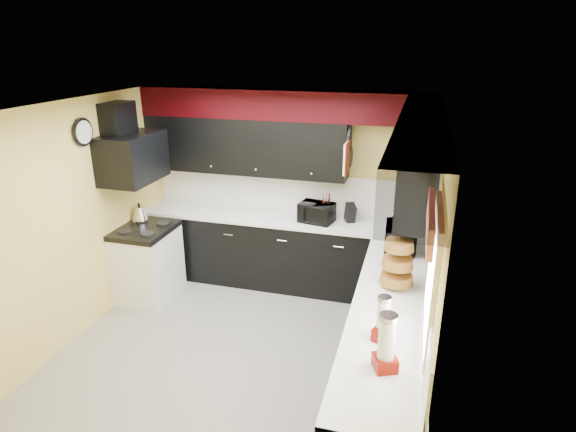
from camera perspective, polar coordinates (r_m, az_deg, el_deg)
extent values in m
plane|color=gray|center=(5.27, -5.57, -15.34)|extent=(3.60, 3.60, 0.00)
cube|color=#E0C666|center=(6.26, -0.08, 3.48)|extent=(3.60, 0.06, 2.50)
cube|color=#E0C666|center=(4.37, 16.56, -5.13)|extent=(0.06, 3.60, 2.50)
cube|color=#E0C666|center=(5.55, -23.68, -0.55)|extent=(0.06, 3.60, 2.50)
cube|color=white|center=(4.32, -6.72, 12.70)|extent=(3.60, 3.60, 0.06)
cube|color=black|center=(6.27, -0.82, -4.30)|extent=(3.60, 0.60, 0.90)
cube|color=black|center=(4.51, 11.57, -15.61)|extent=(0.60, 3.00, 0.90)
cube|color=white|center=(6.09, -0.84, -0.28)|extent=(3.62, 0.64, 0.04)
cube|color=white|center=(4.25, 12.02, -10.46)|extent=(0.64, 3.02, 0.04)
cube|color=white|center=(6.27, -0.10, 2.93)|extent=(3.60, 0.02, 0.50)
cube|color=white|center=(4.39, 16.36, -5.82)|extent=(0.02, 3.60, 0.50)
cube|color=black|center=(6.11, -5.09, 8.31)|extent=(2.60, 0.35, 0.70)
cube|color=black|center=(5.03, 15.20, 5.05)|extent=(0.35, 1.80, 0.70)
cube|color=black|center=(5.87, -0.57, 13.09)|extent=(3.60, 0.36, 0.35)
cube|color=black|center=(3.86, 15.47, 8.56)|extent=(0.36, 3.24, 0.35)
cube|color=white|center=(6.24, -16.23, -5.51)|extent=(0.60, 0.75, 0.86)
cube|color=black|center=(6.06, -16.65, -1.59)|extent=(0.62, 0.77, 0.06)
cube|color=black|center=(5.83, -17.95, 6.61)|extent=(0.50, 0.78, 0.55)
cube|color=black|center=(5.82, -19.49, 10.66)|extent=(0.24, 0.40, 0.40)
cube|color=red|center=(3.27, 16.54, -0.50)|extent=(0.04, 0.88, 0.20)
cube|color=white|center=(5.48, 6.93, 6.83)|extent=(0.03, 0.26, 0.35)
imported|color=black|center=(5.90, 3.38, 0.41)|extent=(0.47, 0.41, 0.24)
imported|color=black|center=(5.26, 13.22, -2.48)|extent=(0.35, 0.50, 0.27)
cylinder|color=silver|center=(5.93, 4.52, -0.01)|extent=(0.15, 0.15, 0.14)
cube|color=black|center=(5.93, 7.38, 0.34)|extent=(0.16, 0.18, 0.23)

